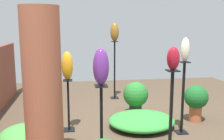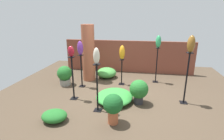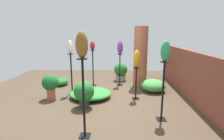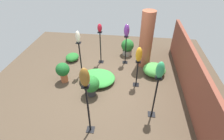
{
  "view_description": "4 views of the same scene",
  "coord_description": "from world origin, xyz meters",
  "views": [
    {
      "loc": [
        -4.62,
        0.9,
        1.9
      ],
      "look_at": [
        0.3,
        0.2,
        1.02
      ],
      "focal_mm": 42.0,
      "sensor_mm": 36.0,
      "label": 1
    },
    {
      "loc": [
        0.62,
        -4.91,
        2.38
      ],
      "look_at": [
        -0.28,
        0.16,
        0.8
      ],
      "focal_mm": 28.0,
      "sensor_mm": 36.0,
      "label": 2
    },
    {
      "loc": [
        4.78,
        0.53,
        1.89
      ],
      "look_at": [
        -0.28,
        0.34,
        0.81
      ],
      "focal_mm": 28.0,
      "sensor_mm": 36.0,
      "label": 3
    },
    {
      "loc": [
        4.53,
        0.8,
        3.83
      ],
      "look_at": [
        0.2,
        0.26,
        0.74
      ],
      "focal_mm": 28.0,
      "sensor_mm": 36.0,
      "label": 4
    }
  ],
  "objects": [
    {
      "name": "pedestal_ivory",
      "position": [
        -0.46,
        -0.93,
        0.58
      ],
      "size": [
        0.2,
        0.2,
        1.27
      ],
      "color": "black",
      "rests_on": "ground"
    },
    {
      "name": "pedestal_jade",
      "position": [
        1.16,
        1.49,
        0.6
      ],
      "size": [
        0.2,
        0.2,
        1.31
      ],
      "color": "black",
      "rests_on": "ground"
    },
    {
      "name": "ground_plane",
      "position": [
        0.0,
        0.0,
        0.0
      ],
      "size": [
        8.0,
        8.0,
        0.0
      ],
      "primitive_type": "plane",
      "color": "#4C3D2D"
    },
    {
      "name": "art_vase_amber",
      "position": [
        -0.08,
        1.04,
        1.18
      ],
      "size": [
        0.2,
        0.2,
        0.5
      ],
      "primitive_type": "ellipsoid",
      "color": "orange",
      "rests_on": "pedestal_amber"
    },
    {
      "name": "potted_plant_near_pillar",
      "position": [
        0.03,
        -1.42,
        0.44
      ],
      "size": [
        0.46,
        0.46,
        0.72
      ],
      "color": "#B25B38",
      "rests_on": "ground"
    },
    {
      "name": "pedestal_violet",
      "position": [
        -1.43,
        0.58,
        0.52
      ],
      "size": [
        0.2,
        0.2,
        1.14
      ],
      "color": "black",
      "rests_on": "ground"
    },
    {
      "name": "art_vase_ruby",
      "position": [
        -1.34,
        -0.39,
        1.45
      ],
      "size": [
        0.18,
        0.17,
        0.31
      ],
      "primitive_type": "ellipsoid",
      "color": "maroon",
      "rests_on": "pedestal_ruby"
    },
    {
      "name": "art_vase_bronze",
      "position": [
        1.86,
        -0.09,
        1.7
      ],
      "size": [
        0.2,
        0.21,
        0.45
      ],
      "primitive_type": "ellipsoid",
      "color": "brown",
      "rests_on": "pedestal_bronze"
    },
    {
      "name": "art_vase_ivory",
      "position": [
        -0.46,
        -0.93,
        1.47
      ],
      "size": [
        0.16,
        0.15,
        0.41
      ],
      "primitive_type": "ellipsoid",
      "color": "beige",
      "rests_on": "pedestal_ivory"
    },
    {
      "name": "foliage_bed_west",
      "position": [
        -0.12,
        -0.3,
        0.13
      ],
      "size": [
        1.08,
        1.23,
        0.25
      ],
      "primitive_type": "ellipsoid",
      "color": "#338C38",
      "rests_on": "ground"
    },
    {
      "name": "pedestal_amber",
      "position": [
        -0.08,
        1.04,
        0.42
      ],
      "size": [
        0.2,
        0.2,
        0.93
      ],
      "color": "black",
      "rests_on": "ground"
    },
    {
      "name": "potted_plant_back_center",
      "position": [
        0.58,
        -0.34,
        0.41
      ],
      "size": [
        0.53,
        0.53,
        0.7
      ],
      "color": "#2D2D33",
      "rests_on": "ground"
    },
    {
      "name": "foliage_bed_center",
      "position": [
        -0.77,
        1.68,
        0.2
      ],
      "size": [
        0.78,
        0.8,
        0.4
      ],
      "primitive_type": "ellipsoid",
      "color": "#479942",
      "rests_on": "ground"
    },
    {
      "name": "brick_pillar",
      "position": [
        -1.38,
        1.31,
        1.06
      ],
      "size": [
        0.48,
        0.48,
        2.12
      ],
      "primitive_type": "cylinder",
      "color": "#9E5138",
      "rests_on": "ground"
    },
    {
      "name": "pedestal_ruby",
      "position": [
        -1.34,
        -0.39,
        0.6
      ],
      "size": [
        0.2,
        0.2,
        1.3
      ],
      "color": "black",
      "rests_on": "ground"
    },
    {
      "name": "foliage_bed_east",
      "position": [
        -1.35,
        -1.58,
        0.13
      ],
      "size": [
        0.61,
        0.52,
        0.26
      ],
      "primitive_type": "ellipsoid",
      "color": "#236B28",
      "rests_on": "ground"
    },
    {
      "name": "potted_plant_mid_left",
      "position": [
        -2.08,
        0.63,
        0.38
      ],
      "size": [
        0.53,
        0.53,
        0.7
      ],
      "color": "gray",
      "rests_on": "ground"
    },
    {
      "name": "brick_wall_back",
      "position": [
        0.0,
        2.61,
        0.69
      ],
      "size": [
        5.6,
        0.12,
        1.39
      ],
      "primitive_type": "cube",
      "color": "brown",
      "rests_on": "ground"
    },
    {
      "name": "pedestal_bronze",
      "position": [
        1.86,
        -0.09,
        0.68
      ],
      "size": [
        0.2,
        0.2,
        1.47
      ],
      "color": "black",
      "rests_on": "ground"
    },
    {
      "name": "art_vase_violet",
      "position": [
        -1.43,
        0.58,
        1.38
      ],
      "size": [
        0.19,
        0.2,
        0.47
      ],
      "primitive_type": "ellipsoid",
      "color": "#6B2D8C",
      "rests_on": "pedestal_violet"
    },
    {
      "name": "art_vase_jade",
      "position": [
        1.16,
        1.49,
        1.53
      ],
      "size": [
        0.19,
        0.2,
        0.44
      ],
      "primitive_type": "ellipsoid",
      "color": "#2D9356",
      "rests_on": "pedestal_jade"
    }
  ]
}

